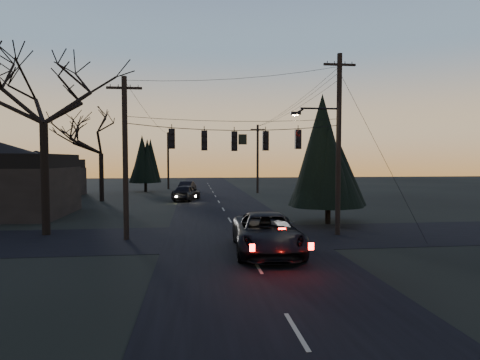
{
  "coord_description": "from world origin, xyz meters",
  "views": [
    {
      "loc": [
        -2.49,
        -11.4,
        4.24
      ],
      "look_at": [
        -0.12,
        8.9,
        3.17
      ],
      "focal_mm": 30.0,
      "sensor_mm": 36.0,
      "label": 1
    }
  ],
  "objects": [
    {
      "name": "utility_pole_right",
      "position": [
        5.5,
        10.0,
        0.0
      ],
      "size": [
        5.0,
        0.3,
        10.0
      ],
      "primitive_type": null,
      "color": "black",
      "rests_on": "ground"
    },
    {
      "name": "utility_pole_left",
      "position": [
        -6.0,
        10.0,
        0.0
      ],
      "size": [
        1.8,
        0.3,
        8.5
      ],
      "primitive_type": null,
      "color": "black",
      "rests_on": "ground"
    },
    {
      "name": "utility_pole_far_r",
      "position": [
        5.5,
        38.0,
        0.0
      ],
      "size": [
        1.8,
        0.3,
        8.5
      ],
      "primitive_type": null,
      "color": "black",
      "rests_on": "ground"
    },
    {
      "name": "bare_tree_left",
      "position": [
        -10.67,
        11.89,
        8.68
      ],
      "size": [
        9.39,
        9.39,
        12.42
      ],
      "color": "black",
      "rests_on": "ground"
    },
    {
      "name": "ground_plane",
      "position": [
        0.0,
        0.0,
        0.0
      ],
      "size": [
        160.0,
        160.0,
        0.0
      ],
      "primitive_type": "plane",
      "color": "black"
    },
    {
      "name": "sedan_oncoming_b",
      "position": [
        -3.2,
        39.65,
        0.72
      ],
      "size": [
        2.27,
        4.55,
        1.43
      ],
      "primitive_type": "imported",
      "rotation": [
        0.0,
        0.0,
        2.96
      ],
      "color": "black",
      "rests_on": "ground"
    },
    {
      "name": "house_left_far",
      "position": [
        -20.0,
        36.0,
        2.6
      ],
      "size": [
        9.0,
        7.0,
        5.2
      ],
      "color": "black",
      "rests_on": "ground"
    },
    {
      "name": "cross_road",
      "position": [
        0.0,
        10.0,
        0.01
      ],
      "size": [
        60.0,
        7.0,
        0.02
      ],
      "primitive_type": "cube",
      "color": "black",
      "rests_on": "ground"
    },
    {
      "name": "sedan_oncoming_a",
      "position": [
        -3.2,
        29.75,
        0.81
      ],
      "size": [
        3.21,
        5.13,
        1.63
      ],
      "primitive_type": "imported",
      "rotation": [
        0.0,
        0.0,
        2.85
      ],
      "color": "black",
      "rests_on": "ground"
    },
    {
      "name": "main_road",
      "position": [
        0.0,
        20.0,
        0.01
      ],
      "size": [
        8.0,
        120.0,
        0.02
      ],
      "primitive_type": "cube",
      "color": "black",
      "rests_on": "ground"
    },
    {
      "name": "suv_near",
      "position": [
        0.8,
        6.31,
        0.87
      ],
      "size": [
        3.23,
        6.42,
        1.74
      ],
      "primitive_type": "imported",
      "rotation": [
        0.0,
        0.0,
        -0.06
      ],
      "color": "black",
      "rests_on": "ground"
    },
    {
      "name": "utility_pole_far_l",
      "position": [
        -6.0,
        46.0,
        0.0
      ],
      "size": [
        0.3,
        0.3,
        8.0
      ],
      "primitive_type": null,
      "color": "black",
      "rests_on": "ground"
    },
    {
      "name": "bare_tree_dist",
      "position": [
        -11.65,
        30.09,
        6.71
      ],
      "size": [
        6.89,
        6.89,
        9.6
      ],
      "color": "black",
      "rests_on": "ground"
    },
    {
      "name": "evergreen_right",
      "position": [
        6.25,
        13.81,
        4.43
      ],
      "size": [
        4.06,
        4.06,
        7.68
      ],
      "color": "black",
      "rests_on": "ground"
    },
    {
      "name": "evergreen_dist",
      "position": [
        -8.62,
        41.34,
        3.81
      ],
      "size": [
        3.52,
        3.52,
        6.43
      ],
      "color": "black",
      "rests_on": "ground"
    },
    {
      "name": "span_signal_assembly",
      "position": [
        -0.24,
        10.0,
        5.26
      ],
      "size": [
        11.5,
        0.44,
        1.57
      ],
      "color": "black",
      "rests_on": "ground"
    }
  ]
}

